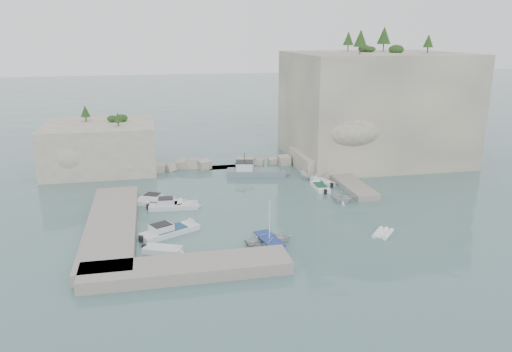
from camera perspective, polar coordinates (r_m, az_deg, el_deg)
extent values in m
plane|color=slate|center=(57.01, 1.25, -4.54)|extent=(400.00, 400.00, 0.00)
cube|color=beige|center=(83.60, 13.24, 7.73)|extent=(26.00, 22.00, 17.00)
cube|color=beige|center=(76.69, 7.67, 1.75)|extent=(8.00, 10.00, 2.50)
cube|color=beige|center=(79.06, -17.32, 3.27)|extent=(16.00, 14.00, 7.00)
cube|color=#9E9689|center=(54.75, -16.17, -5.50)|extent=(5.00, 24.00, 1.10)
cube|color=#9E9689|center=(44.07, -7.89, -10.43)|extent=(18.00, 4.00, 1.10)
cube|color=#9E9689|center=(69.90, 10.20, -0.51)|extent=(3.00, 16.00, 0.80)
cube|color=beige|center=(77.24, -3.19, 1.55)|extent=(28.00, 3.00, 1.40)
imported|color=silver|center=(49.83, 1.54, -7.71)|extent=(5.44, 4.32, 1.01)
imported|color=silver|center=(62.31, 9.83, -2.95)|extent=(3.87, 3.65, 1.61)
imported|color=white|center=(71.26, 6.55, -0.37)|extent=(4.10, 2.94, 1.49)
cylinder|color=white|center=(48.83, 1.56, -4.91)|extent=(0.10, 0.10, 4.20)
cone|color=#1E4219|center=(76.17, 11.87, 15.18)|extent=(1.96, 1.96, 2.45)
cone|color=#1E4219|center=(87.68, 14.44, 15.32)|extent=(2.24, 2.24, 2.80)
cone|color=#1E4219|center=(83.41, 19.11, 14.40)|extent=(1.57, 1.57, 1.96)
cone|color=#1E4219|center=(88.40, 10.52, 15.22)|extent=(1.79, 1.79, 2.24)
cone|color=#1E4219|center=(80.33, -18.94, 7.05)|extent=(1.40, 1.40, 1.75)
cone|color=#1E4219|center=(74.99, -15.53, 6.49)|extent=(1.12, 1.12, 1.40)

